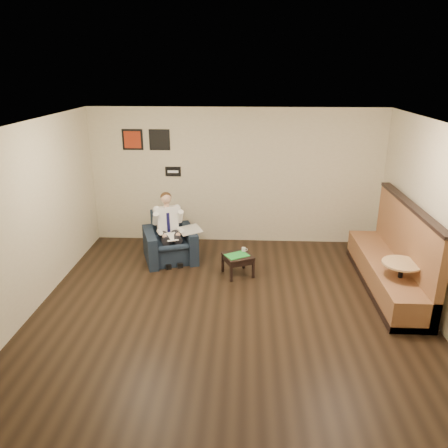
{
  "coord_description": "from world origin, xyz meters",
  "views": [
    {
      "loc": [
        0.2,
        -5.79,
        3.53
      ],
      "look_at": [
        -0.15,
        1.2,
        1.01
      ],
      "focal_mm": 35.0,
      "sensor_mm": 36.0,
      "label": 1
    }
  ],
  "objects_px": {
    "green_folder": "(237,255)",
    "coffee_mug": "(244,250)",
    "armchair": "(170,238)",
    "smartphone": "(237,252)",
    "cafe_table": "(399,284)",
    "side_table": "(238,265)",
    "banquette": "(389,248)",
    "seated_man": "(170,232)"
  },
  "relations": [
    {
      "from": "side_table",
      "to": "coffee_mug",
      "type": "bearing_deg",
      "value": 57.42
    },
    {
      "from": "armchair",
      "to": "smartphone",
      "type": "relative_size",
      "value": 7.78
    },
    {
      "from": "green_folder",
      "to": "smartphone",
      "type": "distance_m",
      "value": 0.17
    },
    {
      "from": "green_folder",
      "to": "coffee_mug",
      "type": "distance_m",
      "value": 0.22
    },
    {
      "from": "green_folder",
      "to": "banquette",
      "type": "bearing_deg",
      "value": -7.19
    },
    {
      "from": "side_table",
      "to": "cafe_table",
      "type": "xyz_separation_m",
      "value": [
        2.51,
        -0.95,
        0.18
      ]
    },
    {
      "from": "seated_man",
      "to": "coffee_mug",
      "type": "height_order",
      "value": "seated_man"
    },
    {
      "from": "green_folder",
      "to": "cafe_table",
      "type": "xyz_separation_m",
      "value": [
        2.53,
        -0.92,
        -0.02
      ]
    },
    {
      "from": "seated_man",
      "to": "banquette",
      "type": "bearing_deg",
      "value": -31.61
    },
    {
      "from": "seated_man",
      "to": "smartphone",
      "type": "xyz_separation_m",
      "value": [
        1.26,
        -0.33,
        -0.23
      ]
    },
    {
      "from": "side_table",
      "to": "cafe_table",
      "type": "relative_size",
      "value": 0.64
    },
    {
      "from": "seated_man",
      "to": "cafe_table",
      "type": "relative_size",
      "value": 1.68
    },
    {
      "from": "coffee_mug",
      "to": "cafe_table",
      "type": "height_order",
      "value": "cafe_table"
    },
    {
      "from": "green_folder",
      "to": "coffee_mug",
      "type": "xyz_separation_m",
      "value": [
        0.12,
        0.18,
        0.04
      ]
    },
    {
      "from": "armchair",
      "to": "banquette",
      "type": "relative_size",
      "value": 0.33
    },
    {
      "from": "seated_man",
      "to": "smartphone",
      "type": "distance_m",
      "value": 1.33
    },
    {
      "from": "side_table",
      "to": "smartphone",
      "type": "bearing_deg",
      "value": 96.37
    },
    {
      "from": "seated_man",
      "to": "cafe_table",
      "type": "height_order",
      "value": "seated_man"
    },
    {
      "from": "green_folder",
      "to": "banquette",
      "type": "distance_m",
      "value": 2.56
    },
    {
      "from": "seated_man",
      "to": "green_folder",
      "type": "xyz_separation_m",
      "value": [
        1.26,
        -0.5,
        -0.23
      ]
    },
    {
      "from": "armchair",
      "to": "smartphone",
      "type": "height_order",
      "value": "armchair"
    },
    {
      "from": "seated_man",
      "to": "green_folder",
      "type": "height_order",
      "value": "seated_man"
    },
    {
      "from": "banquette",
      "to": "smartphone",
      "type": "bearing_deg",
      "value": 169.06
    },
    {
      "from": "banquette",
      "to": "seated_man",
      "type": "bearing_deg",
      "value": 167.76
    },
    {
      "from": "cafe_table",
      "to": "side_table",
      "type": "bearing_deg",
      "value": 159.29
    },
    {
      "from": "coffee_mug",
      "to": "banquette",
      "type": "bearing_deg",
      "value": -11.76
    },
    {
      "from": "coffee_mug",
      "to": "cafe_table",
      "type": "relative_size",
      "value": 0.11
    },
    {
      "from": "side_table",
      "to": "green_folder",
      "type": "xyz_separation_m",
      "value": [
        -0.02,
        -0.03,
        0.2
      ]
    },
    {
      "from": "side_table",
      "to": "green_folder",
      "type": "bearing_deg",
      "value": -122.58
    },
    {
      "from": "banquette",
      "to": "coffee_mug",
      "type": "bearing_deg",
      "value": 168.24
    },
    {
      "from": "green_folder",
      "to": "smartphone",
      "type": "bearing_deg",
      "value": 89.76
    },
    {
      "from": "coffee_mug",
      "to": "banquette",
      "type": "relative_size",
      "value": 0.03
    },
    {
      "from": "armchair",
      "to": "green_folder",
      "type": "relative_size",
      "value": 2.42
    },
    {
      "from": "seated_man",
      "to": "banquette",
      "type": "height_order",
      "value": "banquette"
    },
    {
      "from": "side_table",
      "to": "cafe_table",
      "type": "bearing_deg",
      "value": -20.71
    },
    {
      "from": "side_table",
      "to": "banquette",
      "type": "distance_m",
      "value": 2.58
    },
    {
      "from": "cafe_table",
      "to": "green_folder",
      "type": "bearing_deg",
      "value": 159.93
    },
    {
      "from": "armchair",
      "to": "cafe_table",
      "type": "xyz_separation_m",
      "value": [
        3.83,
        -1.54,
        -0.08
      ]
    },
    {
      "from": "seated_man",
      "to": "side_table",
      "type": "distance_m",
      "value": 1.43
    },
    {
      "from": "seated_man",
      "to": "cafe_table",
      "type": "bearing_deg",
      "value": -39.99
    },
    {
      "from": "cafe_table",
      "to": "smartphone",
      "type": "bearing_deg",
      "value": 156.63
    },
    {
      "from": "seated_man",
      "to": "cafe_table",
      "type": "distance_m",
      "value": 4.06
    }
  ]
}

